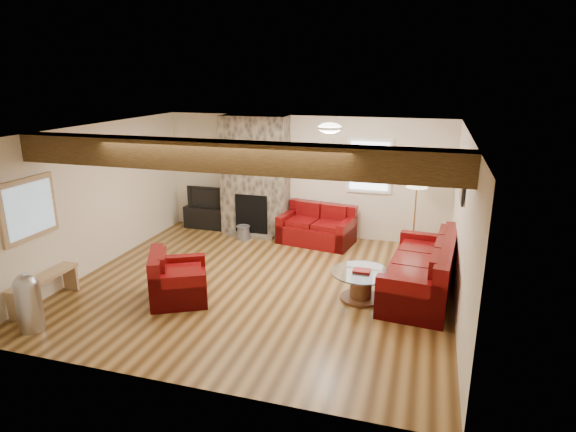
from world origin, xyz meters
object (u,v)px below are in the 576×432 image
(tv_cabinet, at_px, (207,217))
(loveseat, at_px, (316,225))
(armchair_red, at_px, (179,276))
(television, at_px, (206,196))
(sofa_three, at_px, (420,266))
(coffee_table, at_px, (361,286))
(floor_lamp, at_px, (417,185))

(tv_cabinet, bearing_deg, loveseat, -6.66)
(armchair_red, relative_size, tv_cabinet, 0.96)
(tv_cabinet, bearing_deg, television, 0.00)
(sofa_three, distance_m, loveseat, 2.74)
(loveseat, height_order, armchair_red, loveseat)
(armchair_red, xyz_separation_m, coffee_table, (2.65, 0.76, -0.15))
(coffee_table, distance_m, floor_lamp, 2.68)
(armchair_red, relative_size, floor_lamp, 0.60)
(coffee_table, relative_size, tv_cabinet, 0.95)
(sofa_three, relative_size, floor_lamp, 1.46)
(tv_cabinet, bearing_deg, armchair_red, -71.05)
(coffee_table, height_order, tv_cabinet, tv_cabinet)
(armchair_red, relative_size, coffee_table, 1.00)
(armchair_red, distance_m, television, 3.57)
(television, relative_size, floor_lamp, 0.52)
(floor_lamp, bearing_deg, television, 176.91)
(sofa_three, bearing_deg, television, -108.79)
(loveseat, xyz_separation_m, tv_cabinet, (-2.57, 0.30, -0.14))
(loveseat, relative_size, television, 1.79)
(coffee_table, xyz_separation_m, floor_lamp, (0.66, 2.36, 1.10))
(floor_lamp, bearing_deg, armchair_red, -136.73)
(coffee_table, relative_size, television, 1.14)
(television, bearing_deg, sofa_three, -24.15)
(loveseat, relative_size, floor_lamp, 0.94)
(sofa_three, xyz_separation_m, loveseat, (-2.08, 1.78, -0.05))
(coffee_table, relative_size, floor_lamp, 0.60)
(sofa_three, bearing_deg, loveseat, -125.27)
(loveseat, relative_size, tv_cabinet, 1.49)
(loveseat, xyz_separation_m, floor_lamp, (1.90, 0.06, 0.94))
(tv_cabinet, xyz_separation_m, television, (0.00, 0.00, 0.48))
(armchair_red, xyz_separation_m, television, (-1.15, 3.36, 0.34))
(loveseat, bearing_deg, sofa_three, -31.05)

